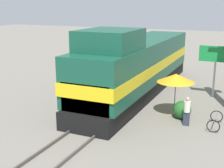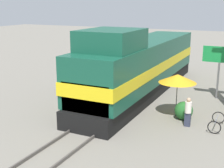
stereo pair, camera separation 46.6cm
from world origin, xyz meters
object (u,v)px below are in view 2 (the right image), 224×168
at_px(locomotive, 140,66).
at_px(vendor_umbrella, 178,79).
at_px(billboard_sign, 220,59).
at_px(person_bystander, 188,111).
at_px(bicycle, 216,122).

xyz_separation_m(locomotive, vendor_umbrella, (3.50, -3.24, 0.19)).
distance_m(locomotive, vendor_umbrella, 4.77).
bearing_deg(billboard_sign, person_bystander, -96.20).
xyz_separation_m(vendor_umbrella, person_bystander, (0.95, -1.23, -1.40)).
bearing_deg(vendor_umbrella, person_bystander, -52.39).
distance_m(vendor_umbrella, billboard_sign, 5.04).
distance_m(locomotive, billboard_sign, 5.37).
bearing_deg(bicycle, billboard_sign, 97.72).
distance_m(vendor_umbrella, person_bystander, 2.09).
height_order(billboard_sign, bicycle, billboard_sign).
height_order(vendor_umbrella, person_bystander, vendor_umbrella).
bearing_deg(billboard_sign, vendor_umbrella, -108.61).
bearing_deg(locomotive, person_bystander, -45.12).
bearing_deg(bicycle, locomotive, 145.00).
bearing_deg(vendor_umbrella, billboard_sign, 71.39).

